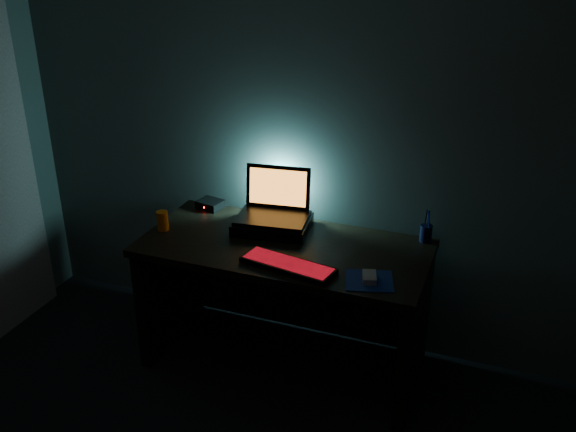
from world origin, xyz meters
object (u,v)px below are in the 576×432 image
at_px(mouse, 369,277).
at_px(juice_glass, 163,221).
at_px(router, 210,204).
at_px(pen_cup, 426,233).
at_px(keyboard, 288,265).
at_px(laptop, 275,205).

height_order(mouse, juice_glass, juice_glass).
height_order(mouse, router, router).
xyz_separation_m(mouse, juice_glass, (-1.19, 0.14, 0.03)).
xyz_separation_m(pen_cup, router, (-1.25, -0.01, -0.02)).
relative_size(juice_glass, router, 0.67).
bearing_deg(juice_glass, mouse, -6.72).
bearing_deg(mouse, juice_glass, 157.21).
bearing_deg(pen_cup, keyboard, -137.79).
height_order(laptop, keyboard, laptop).
height_order(keyboard, router, router).
bearing_deg(laptop, mouse, -39.94).
height_order(pen_cup, juice_glass, juice_glass).
height_order(laptop, pen_cup, laptop).
xyz_separation_m(laptop, mouse, (0.64, -0.41, -0.10)).
distance_m(keyboard, juice_glass, 0.80).
distance_m(keyboard, pen_cup, 0.78).
bearing_deg(mouse, pen_cup, 54.92).
xyz_separation_m(laptop, pen_cup, (0.81, 0.10, -0.07)).
height_order(laptop, juice_glass, laptop).
height_order(laptop, mouse, laptop).
height_order(keyboard, juice_glass, juice_glass).
bearing_deg(router, keyboard, -25.36).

